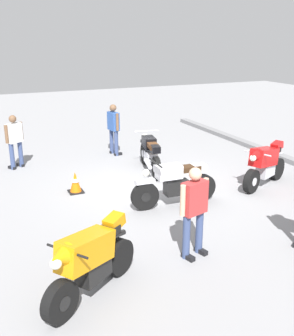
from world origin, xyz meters
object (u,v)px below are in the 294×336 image
object	(u,v)px
person_in_white_shirt	(15,139)
person_in_red_shirt	(194,207)
motorcycle_black_cruiser	(150,154)
person_in_blue_shirt	(114,126)
motorcycle_orange_sportbike	(90,260)
traffic_cone	(75,182)
motorcycle_red_sportbike	(265,164)
motorcycle_silver_cruiser	(175,184)

from	to	relation	value
person_in_white_shirt	person_in_red_shirt	bearing A→B (deg)	166.22
motorcycle_black_cruiser	person_in_blue_shirt	world-z (taller)	person_in_blue_shirt
motorcycle_orange_sportbike	traffic_cone	size ratio (longest dim) A/B	3.21
motorcycle_black_cruiser	motorcycle_red_sportbike	xyz separation A→B (m)	(2.24, 2.21, 0.07)
motorcycle_silver_cruiser	traffic_cone	distance (m)	2.55
person_in_blue_shirt	traffic_cone	distance (m)	3.50
person_in_white_shirt	motorcycle_orange_sportbike	bearing A→B (deg)	149.30
motorcycle_orange_sportbike	person_in_blue_shirt	bearing A→B (deg)	-147.35
person_in_white_shirt	motorcycle_red_sportbike	bearing A→B (deg)	-159.08
person_in_blue_shirt	traffic_cone	bearing A→B (deg)	-133.56
motorcycle_red_sportbike	traffic_cone	size ratio (longest dim) A/B	3.51
motorcycle_black_cruiser	motorcycle_silver_cruiser	bearing A→B (deg)	179.80
motorcycle_red_sportbike	traffic_cone	world-z (taller)	motorcycle_red_sportbike
motorcycle_silver_cruiser	person_in_white_shirt	size ratio (longest dim) A/B	1.33
motorcycle_black_cruiser	person_in_red_shirt	bearing A→B (deg)	175.68
motorcycle_silver_cruiser	traffic_cone	bearing A→B (deg)	-39.69
motorcycle_silver_cruiser	motorcycle_black_cruiser	world-z (taller)	same
motorcycle_red_sportbike	person_in_red_shirt	xyz separation A→B (m)	(2.27, -3.42, 0.32)
traffic_cone	motorcycle_orange_sportbike	bearing A→B (deg)	-10.90
motorcycle_red_sportbike	person_in_white_shirt	world-z (taller)	person_in_white_shirt
person_in_white_shirt	person_in_blue_shirt	world-z (taller)	person_in_blue_shirt
motorcycle_orange_sportbike	person_in_red_shirt	distance (m)	2.02
person_in_red_shirt	person_in_white_shirt	size ratio (longest dim) A/B	1.03
motorcycle_silver_cruiser	person_in_red_shirt	xyz separation A→B (m)	(2.09, -0.74, 0.40)
motorcycle_silver_cruiser	motorcycle_red_sportbike	distance (m)	2.69
motorcycle_black_cruiser	traffic_cone	bearing A→B (deg)	118.09
person_in_red_shirt	person_in_blue_shirt	xyz separation A→B (m)	(-6.58, 0.84, 0.02)
motorcycle_red_sportbike	traffic_cone	bearing A→B (deg)	-42.26
motorcycle_black_cruiser	person_in_white_shirt	xyz separation A→B (m)	(-1.86, -3.45, 0.36)
motorcycle_silver_cruiser	motorcycle_red_sportbike	xyz separation A→B (m)	(-0.18, 2.68, 0.07)
motorcycle_silver_cruiser	motorcycle_orange_sportbike	world-z (taller)	motorcycle_orange_sportbike
person_in_red_shirt	traffic_cone	bearing A→B (deg)	-178.50
motorcycle_silver_cruiser	person_in_red_shirt	distance (m)	2.25
motorcycle_black_cruiser	person_in_red_shirt	distance (m)	4.69
motorcycle_silver_cruiser	motorcycle_black_cruiser	size ratio (longest dim) A/B	1.01
motorcycle_black_cruiser	person_in_red_shirt	size ratio (longest dim) A/B	1.28
motorcycle_red_sportbike	motorcycle_orange_sportbike	bearing A→B (deg)	2.37
motorcycle_orange_sportbike	person_in_white_shirt	size ratio (longest dim) A/B	1.08
traffic_cone	person_in_blue_shirt	bearing A→B (deg)	144.59
motorcycle_silver_cruiser	motorcycle_orange_sportbike	xyz separation A→B (m)	(2.49, -2.70, 0.07)
motorcycle_orange_sportbike	motorcycle_silver_cruiser	bearing A→B (deg)	-172.82
motorcycle_silver_cruiser	motorcycle_black_cruiser	distance (m)	2.47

